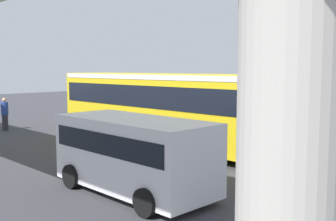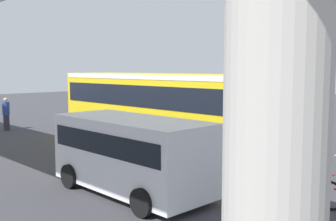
{
  "view_description": "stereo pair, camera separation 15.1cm",
  "coord_description": "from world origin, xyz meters",
  "px_view_note": "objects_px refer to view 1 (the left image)",
  "views": [
    {
      "loc": [
        -13.64,
        12.84,
        3.39
      ],
      "look_at": [
        -1.36,
        0.78,
        1.6
      ],
      "focal_mm": 43.54,
      "sensor_mm": 36.0,
      "label": 1
    },
    {
      "loc": [
        -13.74,
        12.73,
        3.39
      ],
      "look_at": [
        -1.36,
        0.78,
        1.6
      ],
      "focal_mm": 43.54,
      "sensor_mm": 36.0,
      "label": 2
    }
  ],
  "objects_px": {
    "city_bus": "(162,103)",
    "traffic_sign": "(248,98)",
    "pedestrian": "(5,114)",
    "parked_van": "(134,150)"
  },
  "relations": [
    {
      "from": "city_bus",
      "to": "traffic_sign",
      "type": "relative_size",
      "value": 4.12
    },
    {
      "from": "city_bus",
      "to": "pedestrian",
      "type": "xyz_separation_m",
      "value": [
        9.22,
        3.1,
        -1.0
      ]
    },
    {
      "from": "city_bus",
      "to": "pedestrian",
      "type": "bearing_deg",
      "value": 18.6
    },
    {
      "from": "parked_van",
      "to": "pedestrian",
      "type": "relative_size",
      "value": 2.68
    },
    {
      "from": "city_bus",
      "to": "pedestrian",
      "type": "relative_size",
      "value": 6.44
    },
    {
      "from": "parked_van",
      "to": "pedestrian",
      "type": "xyz_separation_m",
      "value": [
        13.64,
        -2.18,
        -0.3
      ]
    },
    {
      "from": "city_bus",
      "to": "traffic_sign",
      "type": "xyz_separation_m",
      "value": [
        -1.15,
        -4.82,
        0.01
      ]
    },
    {
      "from": "parked_van",
      "to": "traffic_sign",
      "type": "xyz_separation_m",
      "value": [
        3.27,
        -10.1,
        0.71
      ]
    },
    {
      "from": "parked_van",
      "to": "traffic_sign",
      "type": "bearing_deg",
      "value": -72.06
    },
    {
      "from": "city_bus",
      "to": "traffic_sign",
      "type": "height_order",
      "value": "city_bus"
    }
  ]
}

